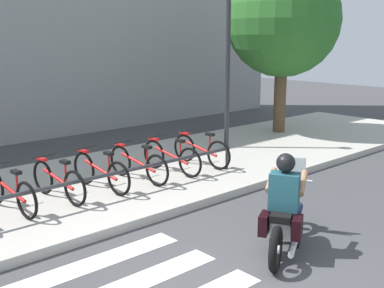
% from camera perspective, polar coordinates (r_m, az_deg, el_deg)
% --- Properties ---
extents(sidewalk, '(24.00, 4.40, 0.15)m').
position_cam_1_polar(sidewalk, '(9.32, -16.26, -5.88)').
color(sidewalk, '#B7B2A8').
rests_on(sidewalk, ground).
extents(crosswalk_stripe_4, '(2.80, 0.40, 0.01)m').
position_cam_1_polar(crosswalk_stripe_4, '(6.67, -12.34, -13.95)').
color(crosswalk_stripe_4, white).
rests_on(crosswalk_stripe_4, ground).
extents(motorcycle, '(1.87, 1.12, 1.19)m').
position_cam_1_polar(motorcycle, '(6.97, 11.00, -8.64)').
color(motorcycle, black).
rests_on(motorcycle, ground).
extents(rider, '(0.77, 0.72, 1.42)m').
position_cam_1_polar(rider, '(6.78, 11.00, -6.01)').
color(rider, '#1E4C59').
rests_on(rider, ground).
extents(bicycle_1, '(0.48, 1.68, 0.75)m').
position_cam_1_polar(bicycle_1, '(8.37, -20.90, -5.31)').
color(bicycle_1, black).
rests_on(bicycle_1, sidewalk).
extents(bicycle_2, '(0.48, 1.62, 0.76)m').
position_cam_1_polar(bicycle_2, '(8.69, -15.66, -4.26)').
color(bicycle_2, black).
rests_on(bicycle_2, sidewalk).
extents(bicycle_3, '(0.48, 1.68, 0.77)m').
position_cam_1_polar(bicycle_3, '(9.08, -10.84, -3.26)').
color(bicycle_3, black).
rests_on(bicycle_3, sidewalk).
extents(bicycle_4, '(0.48, 1.71, 0.76)m').
position_cam_1_polar(bicycle_4, '(9.53, -6.46, -2.38)').
color(bicycle_4, black).
rests_on(bicycle_4, sidewalk).
extents(bicycle_5, '(0.48, 1.68, 0.76)m').
position_cam_1_polar(bicycle_5, '(10.03, -2.49, -1.55)').
color(bicycle_5, black).
rests_on(bicycle_5, sidewalk).
extents(bicycle_6, '(0.48, 1.64, 0.77)m').
position_cam_1_polar(bicycle_6, '(10.57, 1.07, -0.76)').
color(bicycle_6, black).
rests_on(bicycle_6, sidewalk).
extents(bike_rack, '(5.72, 0.07, 0.49)m').
position_cam_1_polar(bike_rack, '(8.60, -8.93, -3.56)').
color(bike_rack, '#333338').
rests_on(bike_rack, sidewalk).
extents(street_lamp, '(0.28, 0.28, 4.40)m').
position_cam_1_polar(street_lamp, '(12.19, 4.30, 11.21)').
color(street_lamp, '#2D2D33').
rests_on(street_lamp, ground).
extents(tree_near_rack, '(3.30, 3.30, 5.09)m').
position_cam_1_polar(tree_near_rack, '(14.50, 10.79, 14.27)').
color(tree_near_rack, brown).
rests_on(tree_near_rack, ground).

